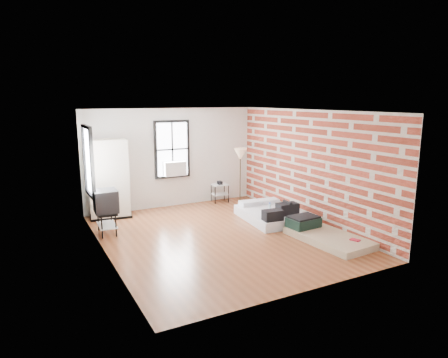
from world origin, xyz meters
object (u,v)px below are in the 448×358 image
mattress_main (272,214)px  mattress_bare (322,234)px  tv_stand (106,202)px  floor_lamp (240,157)px  side_table (220,188)px  wardrobe (109,179)px

mattress_main → mattress_bare: bearing=-78.8°
mattress_main → tv_stand: (-3.96, 0.91, 0.58)m
mattress_main → floor_lamp: (-0.05, 1.57, 1.27)m
mattress_main → mattress_bare: mattress_main is taller
mattress_main → tv_stand: 4.10m
mattress_main → side_table: 2.29m
wardrobe → side_table: bearing=8.8°
mattress_main → wardrobe: bearing=154.3°
side_table → tv_stand: size_ratio=0.62×
mattress_bare → side_table: size_ratio=3.05×
wardrobe → tv_stand: size_ratio=1.99×
tv_stand → mattress_bare: bearing=-29.4°
mattress_main → floor_lamp: size_ratio=1.15×
mattress_main → side_table: bearing=104.3°
side_table → mattress_bare: bearing=-82.4°
tv_stand → side_table: bearing=23.4°
mattress_bare → mattress_main: bearing=91.9°
side_table → tv_stand: bearing=-159.5°
mattress_main → side_table: (-0.35, 2.25, 0.27)m
floor_lamp → tv_stand: bearing=-170.3°
mattress_bare → tv_stand: 4.92m
mattress_main → wardrobe: (-3.61, 2.18, 0.86)m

